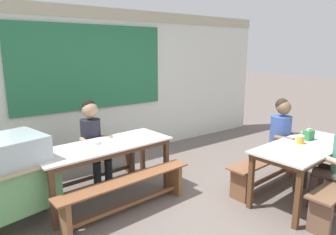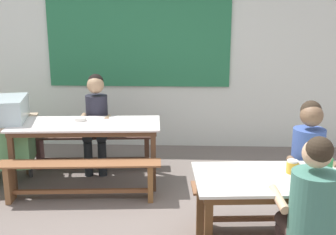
{
  "view_description": "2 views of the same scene",
  "coord_description": "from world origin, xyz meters",
  "px_view_note": "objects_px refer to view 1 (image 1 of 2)",
  "views": [
    {
      "loc": [
        -2.7,
        -2.35,
        2.0
      ],
      "look_at": [
        -0.41,
        0.74,
        1.13
      ],
      "focal_mm": 32.38,
      "sensor_mm": 36.0,
      "label": 1
    },
    {
      "loc": [
        0.12,
        -3.65,
        2.11
      ],
      "look_at": [
        -0.05,
        0.28,
        1.09
      ],
      "focal_mm": 44.84,
      "sensor_mm": 36.0,
      "label": 2
    }
  ],
  "objects_px": {
    "bench_far_front": "(128,191)",
    "person_center_facing": "(93,138)",
    "dining_table_near": "(305,150)",
    "person_right_near_table": "(285,136)",
    "dining_table_far": "(105,150)",
    "bench_near_back": "(268,167)",
    "bench_far_back": "(88,166)",
    "soup_bowl": "(95,142)",
    "condiment_jar": "(300,140)",
    "tissue_box": "(308,135)"
  },
  "relations": [
    {
      "from": "tissue_box",
      "to": "soup_bowl",
      "type": "xyz_separation_m",
      "value": [
        -2.46,
        1.59,
        -0.05
      ]
    },
    {
      "from": "person_right_near_table",
      "to": "tissue_box",
      "type": "xyz_separation_m",
      "value": [
        -0.01,
        -0.36,
        0.11
      ]
    },
    {
      "from": "person_center_facing",
      "to": "condiment_jar",
      "type": "bearing_deg",
      "value": -43.62
    },
    {
      "from": "bench_far_back",
      "to": "soup_bowl",
      "type": "height_order",
      "value": "soup_bowl"
    },
    {
      "from": "bench_far_back",
      "to": "person_center_facing",
      "type": "distance_m",
      "value": 0.45
    },
    {
      "from": "bench_near_back",
      "to": "person_center_facing",
      "type": "relative_size",
      "value": 1.26
    },
    {
      "from": "person_right_near_table",
      "to": "dining_table_far",
      "type": "bearing_deg",
      "value": 154.52
    },
    {
      "from": "bench_far_front",
      "to": "person_center_facing",
      "type": "height_order",
      "value": "person_center_facing"
    },
    {
      "from": "dining_table_far",
      "to": "bench_near_back",
      "type": "height_order",
      "value": "dining_table_far"
    },
    {
      "from": "dining_table_near",
      "to": "bench_near_back",
      "type": "distance_m",
      "value": 0.66
    },
    {
      "from": "bench_far_front",
      "to": "bench_near_back",
      "type": "bearing_deg",
      "value": -14.98
    },
    {
      "from": "bench_near_back",
      "to": "soup_bowl",
      "type": "distance_m",
      "value": 2.53
    },
    {
      "from": "person_right_near_table",
      "to": "soup_bowl",
      "type": "relative_size",
      "value": 8.74
    },
    {
      "from": "dining_table_near",
      "to": "person_right_near_table",
      "type": "distance_m",
      "value": 0.53
    },
    {
      "from": "dining_table_far",
      "to": "person_center_facing",
      "type": "bearing_deg",
      "value": 85.83
    },
    {
      "from": "dining_table_near",
      "to": "bench_near_back",
      "type": "height_order",
      "value": "dining_table_near"
    },
    {
      "from": "dining_table_far",
      "to": "bench_far_front",
      "type": "distance_m",
      "value": 0.66
    },
    {
      "from": "bench_far_back",
      "to": "dining_table_near",
      "type": "bearing_deg",
      "value": -44.48
    },
    {
      "from": "bench_near_back",
      "to": "soup_bowl",
      "type": "relative_size",
      "value": 11.03
    },
    {
      "from": "dining_table_near",
      "to": "person_right_near_table",
      "type": "xyz_separation_m",
      "value": [
        0.25,
        0.47,
        0.04
      ]
    },
    {
      "from": "bench_far_back",
      "to": "bench_far_front",
      "type": "bearing_deg",
      "value": -85.89
    },
    {
      "from": "bench_far_back",
      "to": "tissue_box",
      "type": "bearing_deg",
      "value": -39.95
    },
    {
      "from": "bench_near_back",
      "to": "person_right_near_table",
      "type": "distance_m",
      "value": 0.52
    },
    {
      "from": "dining_table_near",
      "to": "bench_near_back",
      "type": "relative_size",
      "value": 1.05
    },
    {
      "from": "bench_far_front",
      "to": "condiment_jar",
      "type": "bearing_deg",
      "value": -25.62
    },
    {
      "from": "bench_far_back",
      "to": "bench_near_back",
      "type": "bearing_deg",
      "value": -36.95
    },
    {
      "from": "soup_bowl",
      "to": "person_center_facing",
      "type": "bearing_deg",
      "value": 71.33
    },
    {
      "from": "person_right_near_table",
      "to": "person_center_facing",
      "type": "bearing_deg",
      "value": 145.75
    },
    {
      "from": "dining_table_near",
      "to": "person_center_facing",
      "type": "bearing_deg",
      "value": 135.41
    },
    {
      "from": "person_center_facing",
      "to": "dining_table_near",
      "type": "bearing_deg",
      "value": -44.59
    },
    {
      "from": "bench_far_front",
      "to": "person_center_facing",
      "type": "distance_m",
      "value": 1.09
    },
    {
      "from": "bench_far_back",
      "to": "condiment_jar",
      "type": "distance_m",
      "value": 3.02
    },
    {
      "from": "person_right_near_table",
      "to": "condiment_jar",
      "type": "height_order",
      "value": "person_right_near_table"
    },
    {
      "from": "soup_bowl",
      "to": "bench_near_back",
      "type": "bearing_deg",
      "value": -28.32
    },
    {
      "from": "person_center_facing",
      "to": "dining_table_far",
      "type": "bearing_deg",
      "value": -94.17
    },
    {
      "from": "person_right_near_table",
      "to": "tissue_box",
      "type": "height_order",
      "value": "person_right_near_table"
    },
    {
      "from": "dining_table_far",
      "to": "bench_far_front",
      "type": "relative_size",
      "value": 1.01
    },
    {
      "from": "person_center_facing",
      "to": "tissue_box",
      "type": "height_order",
      "value": "person_center_facing"
    },
    {
      "from": "bench_near_back",
      "to": "tissue_box",
      "type": "height_order",
      "value": "tissue_box"
    },
    {
      "from": "person_center_facing",
      "to": "condiment_jar",
      "type": "relative_size",
      "value": 11.37
    },
    {
      "from": "bench_far_front",
      "to": "tissue_box",
      "type": "xyz_separation_m",
      "value": [
        2.34,
        -0.97,
        0.55
      ]
    },
    {
      "from": "bench_far_back",
      "to": "person_right_near_table",
      "type": "xyz_separation_m",
      "value": [
        2.42,
        -1.66,
        0.43
      ]
    },
    {
      "from": "dining_table_far",
      "to": "soup_bowl",
      "type": "height_order",
      "value": "soup_bowl"
    },
    {
      "from": "condiment_jar",
      "to": "person_center_facing",
      "type": "bearing_deg",
      "value": 136.38
    },
    {
      "from": "bench_near_back",
      "to": "soup_bowl",
      "type": "height_order",
      "value": "soup_bowl"
    },
    {
      "from": "soup_bowl",
      "to": "person_right_near_table",
      "type": "bearing_deg",
      "value": -26.55
    },
    {
      "from": "bench_near_back",
      "to": "dining_table_near",
      "type": "bearing_deg",
      "value": -85.92
    },
    {
      "from": "dining_table_far",
      "to": "bench_far_back",
      "type": "distance_m",
      "value": 0.65
    },
    {
      "from": "person_right_near_table",
      "to": "condiment_jar",
      "type": "xyz_separation_m",
      "value": [
        -0.26,
        -0.39,
        0.09
      ]
    },
    {
      "from": "bench_far_front",
      "to": "bench_near_back",
      "type": "distance_m",
      "value": 2.13
    }
  ]
}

